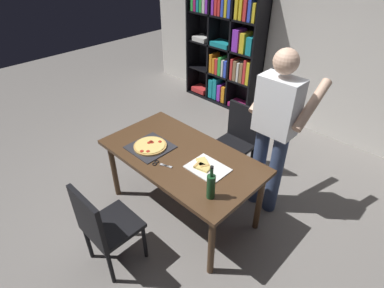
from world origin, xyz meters
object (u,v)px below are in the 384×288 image
Objects in this scene: person_serving_pizza at (275,127)px; wine_bottle at (211,186)px; chair_near_camera at (103,225)px; kitchen_scissors at (159,164)px; pepperoni_pizza_on_tray at (150,146)px; chair_far_side at (237,138)px; bookshelf at (226,46)px; dining_table at (181,161)px.

person_serving_pizza is 0.94m from wine_bottle.
chair_near_camera is 4.54× the size of kitchen_scissors.
pepperoni_pizza_on_tray is at bearing 173.51° from wine_bottle.
wine_bottle reaches higher than kitchen_scissors.
wine_bottle reaches higher than chair_far_side.
person_serving_pizza is at bearing -40.67° from bookshelf.
dining_table is 0.66m from wine_bottle.
bookshelf is at bearing 113.25° from pepperoni_pizza_on_tray.
person_serving_pizza is 8.83× the size of kitchen_scissors.
wine_bottle is at bearing -53.01° from bookshelf.
kitchen_scissors is at bearing -122.57° from person_serving_pizza.
wine_bottle is at bearing 1.14° from kitchen_scissors.
pepperoni_pizza_on_tray is (-0.31, 0.79, 0.25)m from chair_near_camera.
chair_far_side is at bearing -46.46° from bookshelf.
bookshelf reaches higher than dining_table.
chair_near_camera is 3.60m from bookshelf.
person_serving_pizza is at bearing 50.97° from dining_table.
dining_table is at bearing -90.00° from chair_far_side.
dining_table is 1.77× the size of chair_far_side.
chair_near_camera is 1.78m from person_serving_pizza.
person_serving_pizza is 1.23m from pepperoni_pizza_on_tray.
chair_far_side is (0.00, 1.84, 0.00)m from chair_near_camera.
dining_table is 0.96m from person_serving_pizza.
person_serving_pizza is 1.15m from kitchen_scissors.
pepperoni_pizza_on_tray is 1.96× the size of kitchen_scissors.
dining_table is at bearing -129.03° from person_serving_pizza.
bookshelf is 3.27m from wine_bottle.
chair_near_camera is 1.00× the size of chair_far_side.
kitchen_scissors is at bearing -22.92° from pepperoni_pizza_on_tray.
kitchen_scissors is (1.35, -2.62, -0.23)m from bookshelf.
kitchen_scissors is at bearing -91.83° from chair_far_side.
bookshelf is 9.84× the size of kitchen_scissors.
chair_far_side is (0.00, 0.92, -0.16)m from dining_table.
kitchen_scissors is at bearing -178.86° from wine_bottle.
wine_bottle is (0.89, -0.10, 0.10)m from pepperoni_pizza_on_tray.
wine_bottle is (0.58, -0.23, 0.20)m from dining_table.
bookshelf is (-1.38, 3.29, 0.47)m from chair_near_camera.
person_serving_pizza is at bearing 57.43° from kitchen_scissors.
dining_table is 0.93m from chair_far_side.
kitchen_scissors is at bearing -98.61° from dining_table.
bookshelf is 5.02× the size of pepperoni_pizza_on_tray.
chair_far_side is 0.78m from person_serving_pizza.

